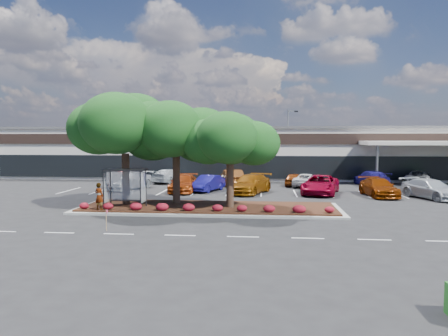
# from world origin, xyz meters

# --- Properties ---
(ground) EXTENTS (160.00, 160.00, 0.00)m
(ground) POSITION_xyz_m (0.00, 0.00, 0.00)
(ground) COLOR black
(ground) RESTS_ON ground
(retail_store) EXTENTS (80.40, 25.20, 6.25)m
(retail_store) POSITION_xyz_m (0.06, 33.91, 3.15)
(retail_store) COLOR beige
(retail_store) RESTS_ON ground
(landscape_island) EXTENTS (18.00, 6.00, 0.26)m
(landscape_island) POSITION_xyz_m (-2.00, 4.00, 0.12)
(landscape_island) COLOR gray
(landscape_island) RESTS_ON ground
(lane_markings) EXTENTS (33.12, 20.06, 0.01)m
(lane_markings) POSITION_xyz_m (-0.14, 10.42, 0.01)
(lane_markings) COLOR silver
(lane_markings) RESTS_ON ground
(shrub_row) EXTENTS (17.00, 0.80, 0.50)m
(shrub_row) POSITION_xyz_m (-2.00, 1.90, 0.51)
(shrub_row) COLOR maroon
(shrub_row) RESTS_ON landscape_island
(bus_shelter) EXTENTS (2.75, 1.55, 2.59)m
(bus_shelter) POSITION_xyz_m (-7.50, 2.95, 2.31)
(bus_shelter) COLOR black
(bus_shelter) RESTS_ON landscape_island
(island_tree_west) EXTENTS (7.20, 7.20, 7.89)m
(island_tree_west) POSITION_xyz_m (-8.00, 4.50, 4.21)
(island_tree_west) COLOR #0C370F
(island_tree_west) RESTS_ON landscape_island
(island_tree_mid) EXTENTS (6.60, 6.60, 7.32)m
(island_tree_mid) POSITION_xyz_m (-4.50, 5.20, 3.92)
(island_tree_mid) COLOR #0C370F
(island_tree_mid) RESTS_ON landscape_island
(island_tree_east) EXTENTS (5.80, 5.80, 6.50)m
(island_tree_east) POSITION_xyz_m (-0.50, 3.70, 3.51)
(island_tree_east) COLOR #0C370F
(island_tree_east) RESTS_ON landscape_island
(conifer_north_west) EXTENTS (4.40, 4.40, 10.00)m
(conifer_north_west) POSITION_xyz_m (-30.00, 46.00, 5.00)
(conifer_north_west) COLOR #0C370F
(conifer_north_west) RESTS_ON ground
(person_waiting) EXTENTS (0.75, 0.62, 1.78)m
(person_waiting) POSITION_xyz_m (-8.87, 1.70, 1.15)
(person_waiting) COLOR #594C47
(person_waiting) RESTS_ON landscape_island
(light_pole) EXTENTS (1.41, 0.79, 8.32)m
(light_pole) POSITION_xyz_m (4.60, 28.04, 3.65)
(light_pole) COLOR gray
(light_pole) RESTS_ON ground
(survey_stake) EXTENTS (0.07, 0.14, 1.14)m
(survey_stake) POSITION_xyz_m (-6.48, -3.36, 0.73)
(survey_stake) COLOR tan
(survey_stake) RESTS_ON ground
(car_0) EXTENTS (4.00, 6.15, 1.66)m
(car_0) POSITION_xyz_m (-11.21, 15.02, 0.83)
(car_0) COLOR #AEB3BB
(car_0) RESTS_ON ground
(car_1) EXTENTS (3.43, 5.24, 1.63)m
(car_1) POSITION_xyz_m (-12.42, 14.80, 0.82)
(car_1) COLOR #505157
(car_1) RESTS_ON ground
(car_2) EXTENTS (2.22, 5.36, 1.55)m
(car_2) POSITION_xyz_m (-5.56, 13.43, 0.78)
(car_2) COLOR maroon
(car_2) RESTS_ON ground
(car_3) EXTENTS (2.97, 4.76, 1.48)m
(car_3) POSITION_xyz_m (-3.46, 14.26, 0.74)
(car_3) COLOR #100E63
(car_3) RESTS_ON ground
(car_4) EXTENTS (4.20, 6.25, 1.68)m
(car_4) POSITION_xyz_m (0.52, 13.04, 0.84)
(car_4) COLOR #773F06
(car_4) RESTS_ON ground
(car_5) EXTENTS (4.16, 6.52, 1.67)m
(car_5) POSITION_xyz_m (6.64, 13.11, 0.84)
(car_5) COLOR maroon
(car_5) RESTS_ON ground
(car_6) EXTENTS (2.74, 5.50, 1.53)m
(car_6) POSITION_xyz_m (11.36, 12.08, 0.77)
(car_6) COLOR #6E2803
(car_6) RESTS_ON ground
(car_7) EXTENTS (4.19, 5.87, 1.58)m
(car_7) POSITION_xyz_m (15.24, 11.10, 0.79)
(car_7) COLOR #A1A7AB
(car_7) RESTS_ON ground
(car_9) EXTENTS (2.34, 4.56, 1.49)m
(car_9) POSITION_xyz_m (-13.59, 21.96, 0.74)
(car_9) COLOR maroon
(car_9) RESTS_ON ground
(car_10) EXTENTS (3.56, 5.54, 1.50)m
(car_10) POSITION_xyz_m (-8.69, 21.49, 0.75)
(car_10) COLOR #B0B8BD
(car_10) RESTS_ON ground
(car_11) EXTENTS (1.81, 3.99, 1.33)m
(car_11) POSITION_xyz_m (-2.07, 19.73, 0.67)
(car_11) COLOR black
(car_11) RESTS_ON ground
(car_12) EXTENTS (2.91, 5.38, 1.68)m
(car_12) POSITION_xyz_m (-1.58, 19.02, 0.84)
(car_12) COLOR #643313
(car_12) RESTS_ON ground
(car_13) EXTENTS (2.30, 4.12, 1.33)m
(car_13) POSITION_xyz_m (4.78, 19.58, 0.66)
(car_13) COLOR maroon
(car_13) RESTS_ON ground
(car_14) EXTENTS (3.24, 5.16, 1.33)m
(car_14) POSITION_xyz_m (5.93, 18.84, 0.66)
(car_14) COLOR silver
(car_14) RESTS_ON ground
(car_16) EXTENTS (3.00, 5.75, 1.59)m
(car_16) POSITION_xyz_m (12.61, 20.02, 0.80)
(car_16) COLOR navy
(car_16) RESTS_ON ground
(car_17) EXTENTS (4.28, 5.87, 1.48)m
(car_17) POSITION_xyz_m (18.02, 22.44, 0.74)
(car_17) COLOR slate
(car_17) RESTS_ON ground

